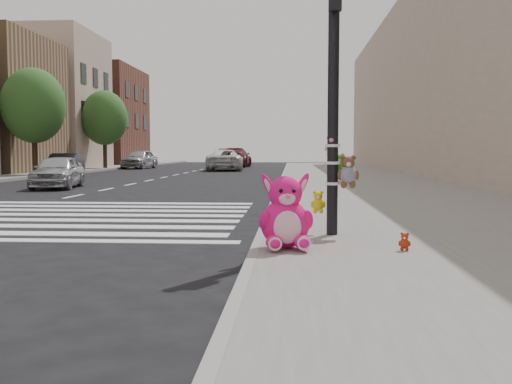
# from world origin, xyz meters

# --- Properties ---
(ground) EXTENTS (120.00, 120.00, 0.00)m
(ground) POSITION_xyz_m (0.00, 0.00, 0.00)
(ground) COLOR black
(ground) RESTS_ON ground
(sidewalk_near) EXTENTS (7.00, 80.00, 0.14)m
(sidewalk_near) POSITION_xyz_m (5.00, 10.00, 0.07)
(sidewalk_near) COLOR slate
(sidewalk_near) RESTS_ON ground
(curb_edge) EXTENTS (0.12, 80.00, 0.15)m
(curb_edge) POSITION_xyz_m (1.55, 10.00, 0.07)
(curb_edge) COLOR gray
(curb_edge) RESTS_ON ground
(bld_far_d) EXTENTS (6.00, 8.00, 10.00)m
(bld_far_d) POSITION_xyz_m (-15.50, 35.00, 5.00)
(bld_far_d) COLOR #BDA290
(bld_far_d) RESTS_ON ground
(bld_far_e) EXTENTS (6.00, 10.00, 9.00)m
(bld_far_e) POSITION_xyz_m (-15.50, 46.00, 4.50)
(bld_far_e) COLOR brown
(bld_far_e) RESTS_ON ground
(bld_near) EXTENTS (5.00, 60.00, 10.00)m
(bld_near) POSITION_xyz_m (10.50, 20.00, 5.00)
(bld_near) COLOR #BDA290
(bld_near) RESTS_ON ground
(signal_pole) EXTENTS (0.70, 0.49, 4.00)m
(signal_pole) POSITION_xyz_m (2.64, 1.81, 1.76)
(signal_pole) COLOR black
(signal_pole) RESTS_ON sidewalk_near
(tree_far_b) EXTENTS (3.20, 3.20, 5.44)m
(tree_far_b) POSITION_xyz_m (-11.20, 22.00, 3.65)
(tree_far_b) COLOR #382619
(tree_far_b) RESTS_ON sidewalk_far
(tree_far_c) EXTENTS (3.20, 3.20, 5.44)m
(tree_far_c) POSITION_xyz_m (-11.20, 33.00, 3.65)
(tree_far_c) COLOR #382619
(tree_far_c) RESTS_ON sidewalk_far
(pink_bunny) EXTENTS (0.70, 0.78, 0.97)m
(pink_bunny) POSITION_xyz_m (1.93, 0.57, 0.54)
(pink_bunny) COLOR #FF157F
(pink_bunny) RESTS_ON sidewalk_near
(red_teddy) EXTENTS (0.18, 0.14, 0.23)m
(red_teddy) POSITION_xyz_m (3.40, 0.50, 0.25)
(red_teddy) COLOR #B72B12
(red_teddy) RESTS_ON sidewalk_near
(car_silver_far) EXTENTS (2.00, 3.76, 1.22)m
(car_silver_far) POSITION_xyz_m (-6.50, 13.65, 0.61)
(car_silver_far) COLOR #B7B8BC
(car_silver_far) RESTS_ON ground
(car_dark_far) EXTENTS (1.77, 3.85, 1.22)m
(car_dark_far) POSITION_xyz_m (-9.80, 22.27, 0.61)
(car_dark_far) COLOR black
(car_dark_far) RESTS_ON ground
(car_white_near) EXTENTS (2.70, 5.28, 1.43)m
(car_white_near) POSITION_xyz_m (-2.59, 32.34, 0.71)
(car_white_near) COLOR silver
(car_white_near) RESTS_ON ground
(car_maroon_near) EXTENTS (2.43, 5.54, 1.58)m
(car_maroon_near) POSITION_xyz_m (-2.66, 40.30, 0.79)
(car_maroon_near) COLOR #5A1921
(car_maroon_near) RESTS_ON ground
(car_silver_deep) EXTENTS (2.14, 4.43, 1.46)m
(car_silver_deep) POSITION_xyz_m (-9.50, 35.85, 0.73)
(car_silver_deep) COLOR #B5B5BA
(car_silver_deep) RESTS_ON ground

